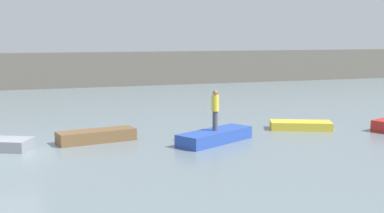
% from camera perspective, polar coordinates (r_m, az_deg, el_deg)
% --- Properties ---
extents(ground_plane, '(120.00, 120.00, 0.00)m').
position_cam_1_polar(ground_plane, '(20.94, -20.00, -5.14)').
color(ground_plane, slate).
extents(embankment_wall, '(80.00, 1.20, 3.12)m').
position_cam_1_polar(embankment_wall, '(46.01, -19.77, 3.73)').
color(embankment_wall, '#666056').
rests_on(embankment_wall, ground_plane).
extents(rowboat_brown, '(3.49, 1.61, 0.52)m').
position_cam_1_polar(rowboat_brown, '(22.46, -10.64, -3.25)').
color(rowboat_brown, brown).
rests_on(rowboat_brown, ground_plane).
extents(rowboat_blue, '(3.89, 2.86, 0.53)m').
position_cam_1_polar(rowboat_blue, '(21.95, 2.59, -3.37)').
color(rowboat_blue, '#2B4CAD').
rests_on(rowboat_blue, ground_plane).
extents(rowboat_yellow, '(3.17, 2.28, 0.39)m').
position_cam_1_polar(rowboat_yellow, '(25.59, 12.06, -2.07)').
color(rowboat_yellow, gold).
rests_on(rowboat_yellow, ground_plane).
extents(person_yellow_shirt, '(0.32, 0.32, 1.75)m').
position_cam_1_polar(person_yellow_shirt, '(21.74, 2.61, -0.17)').
color(person_yellow_shirt, '#4C4C56').
rests_on(person_yellow_shirt, rowboat_blue).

